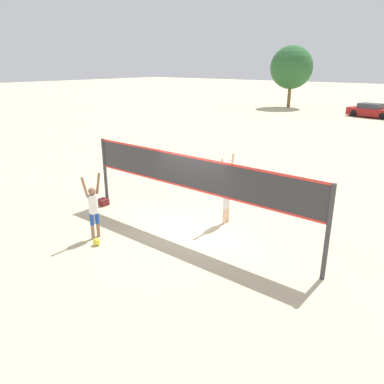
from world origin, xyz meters
TOP-DOWN VIEW (x-y plane):
  - ground_plane at (0.00, 0.00)m, footprint 200.00×200.00m
  - volleyball_net at (0.00, 0.00)m, footprint 8.48×0.12m
  - player_spiker at (-2.07, -2.12)m, footprint 0.28×0.69m
  - player_blocker at (0.35, 1.37)m, footprint 0.28×0.73m
  - volleyball at (-1.64, -2.42)m, footprint 0.22×0.22m
  - gear_bag at (-4.15, -0.22)m, footprint 0.37×0.32m
  - parked_car_mid at (-3.19, 31.87)m, footprint 4.83×2.58m
  - tree_left_cluster at (-13.47, 34.88)m, footprint 4.93×4.93m

SIDE VIEW (x-z plane):
  - ground_plane at x=0.00m, z-range 0.00..0.00m
  - volleyball at x=-1.64m, z-range 0.00..0.22m
  - gear_bag at x=-4.15m, z-range 0.00..0.24m
  - parked_car_mid at x=-3.19m, z-range -0.06..1.28m
  - player_spiker at x=-2.07m, z-range 0.05..2.05m
  - player_blocker at x=0.35m, z-range 0.07..2.37m
  - volleyball_net at x=0.00m, z-range 0.53..3.01m
  - tree_left_cluster at x=-13.47m, z-range 1.05..8.11m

